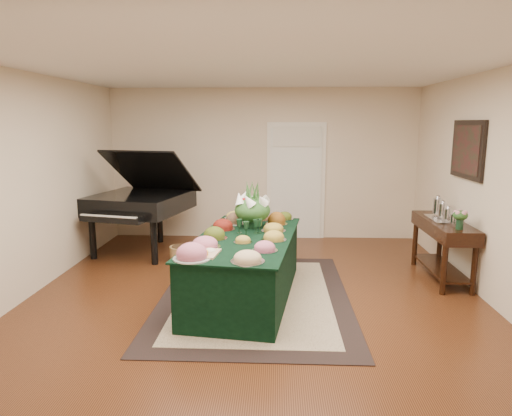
{
  "coord_description": "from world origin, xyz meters",
  "views": [
    {
      "loc": [
        0.26,
        -5.25,
        2.09
      ],
      "look_at": [
        0.0,
        0.3,
        1.05
      ],
      "focal_mm": 32.0,
      "sensor_mm": 36.0,
      "label": 1
    }
  ],
  "objects_px": {
    "floral_centerpiece": "(252,206)",
    "grand_piano": "(141,202)",
    "buffet_table": "(245,267)",
    "mahogany_sideboard": "(443,234)"
  },
  "relations": [
    {
      "from": "floral_centerpiece",
      "to": "grand_piano",
      "type": "bearing_deg",
      "value": 142.76
    },
    {
      "from": "buffet_table",
      "to": "mahogany_sideboard",
      "type": "bearing_deg",
      "value": 17.47
    },
    {
      "from": "buffet_table",
      "to": "floral_centerpiece",
      "type": "xyz_separation_m",
      "value": [
        0.06,
        0.48,
        0.66
      ]
    },
    {
      "from": "buffet_table",
      "to": "grand_piano",
      "type": "relative_size",
      "value": 1.31
    },
    {
      "from": "floral_centerpiece",
      "to": "mahogany_sideboard",
      "type": "distance_m",
      "value": 2.6
    },
    {
      "from": "buffet_table",
      "to": "mahogany_sideboard",
      "type": "height_order",
      "value": "mahogany_sideboard"
    },
    {
      "from": "floral_centerpiece",
      "to": "grand_piano",
      "type": "distance_m",
      "value": 2.38
    },
    {
      "from": "buffet_table",
      "to": "floral_centerpiece",
      "type": "distance_m",
      "value": 0.82
    },
    {
      "from": "floral_centerpiece",
      "to": "grand_piano",
      "type": "relative_size",
      "value": 0.26
    },
    {
      "from": "buffet_table",
      "to": "mahogany_sideboard",
      "type": "distance_m",
      "value": 2.74
    }
  ]
}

